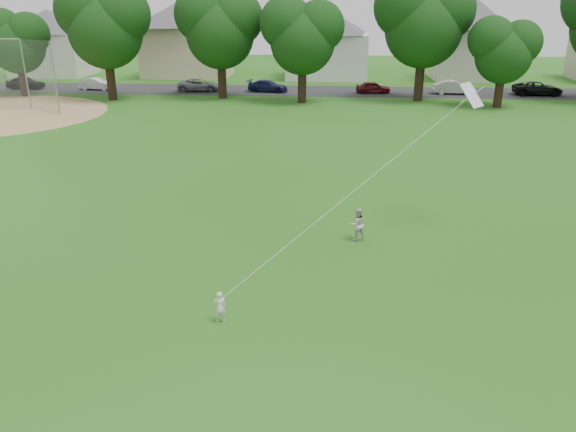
{
  "coord_description": "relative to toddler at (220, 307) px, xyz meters",
  "views": [
    {
      "loc": [
        0.72,
        -13.67,
        8.38
      ],
      "look_at": [
        -0.5,
        2.0,
        2.3
      ],
      "focal_mm": 35.0,
      "sensor_mm": 36.0,
      "label": 1
    }
  ],
  "objects": [
    {
      "name": "parked_cars",
      "position": [
        -0.42,
        41.37,
        0.13
      ],
      "size": [
        53.7,
        2.43,
        1.27
      ],
      "color": "black",
      "rests_on": "ground"
    },
    {
      "name": "toddler",
      "position": [
        0.0,
        0.0,
        0.0
      ],
      "size": [
        0.39,
        0.31,
        0.95
      ],
      "primitive_type": "imported",
      "rotation": [
        0.0,
        0.0,
        3.4
      ],
      "color": "silver",
      "rests_on": "ground"
    },
    {
      "name": "kite",
      "position": [
        4.0,
        3.87,
        2.43
      ],
      "size": [
        4.58,
        4.49,
        11.99
      ],
      "color": "white",
      "rests_on": "ground"
    },
    {
      "name": "house_row",
      "position": [
        3.47,
        52.37,
        4.45
      ],
      "size": [
        76.37,
        13.82,
        10.0
      ],
      "color": "silver",
      "rests_on": "ground"
    },
    {
      "name": "street",
      "position": [
        2.2,
        42.37,
        -0.47
      ],
      "size": [
        90.0,
        7.0,
        0.01
      ],
      "primitive_type": "cube",
      "color": "#2D2D30",
      "rests_on": "ground"
    },
    {
      "name": "ground",
      "position": [
        2.2,
        0.37,
        -0.47
      ],
      "size": [
        160.0,
        160.0,
        0.0
      ],
      "primitive_type": "plane",
      "color": "#275212",
      "rests_on": "ground"
    },
    {
      "name": "tree_row",
      "position": [
        7.46,
        36.59,
        6.07
      ],
      "size": [
        80.03,
        9.5,
        11.36
      ],
      "color": "black",
      "rests_on": "ground"
    },
    {
      "name": "older_boy",
      "position": [
        3.98,
        6.02,
        0.16
      ],
      "size": [
        0.77,
        0.7,
        1.27
      ],
      "primitive_type": "imported",
      "rotation": [
        0.0,
        0.0,
        3.59
      ],
      "color": "beige",
      "rests_on": "ground"
    }
  ]
}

